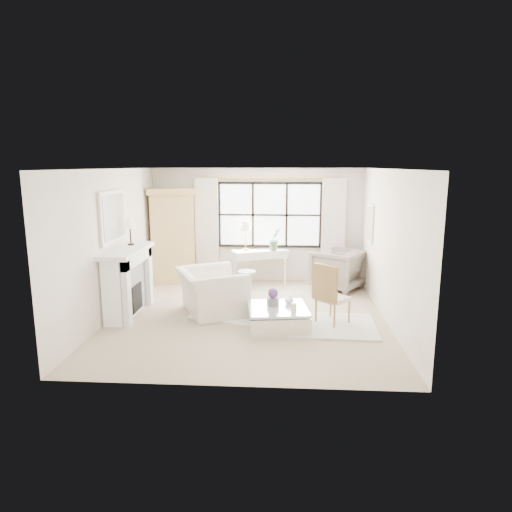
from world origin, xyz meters
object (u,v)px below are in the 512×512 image
object	(u,v)px
coffee_table	(278,318)
armoire	(172,235)
club_armchair	(212,292)
console_table	(260,267)

from	to	relation	value
coffee_table	armoire	bearing A→B (deg)	122.35
armoire	club_armchair	world-z (taller)	armoire
armoire	club_armchair	size ratio (longest dim) A/B	1.73
armoire	coffee_table	world-z (taller)	armoire
armoire	coffee_table	bearing A→B (deg)	-69.36
armoire	console_table	distance (m)	2.23
console_table	club_armchair	size ratio (longest dim) A/B	1.06
club_armchair	coffee_table	world-z (taller)	club_armchair
armoire	console_table	xyz separation A→B (m)	(2.10, -0.01, -0.74)
club_armchair	coffee_table	xyz separation A→B (m)	(1.26, -0.75, -0.24)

